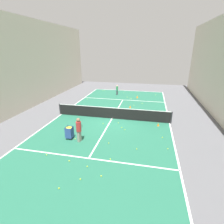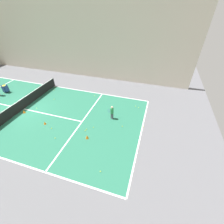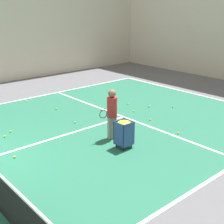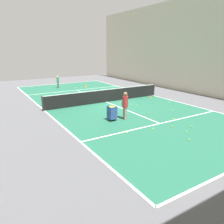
{
  "view_description": "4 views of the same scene",
  "coord_description": "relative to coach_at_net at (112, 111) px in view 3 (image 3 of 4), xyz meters",
  "views": [
    {
      "loc": [
        -3.11,
        14.12,
        5.9
      ],
      "look_at": [
        0.0,
        0.0,
        0.62
      ],
      "focal_mm": 28.0,
      "sensor_mm": 36.0,
      "label": 1
    },
    {
      "loc": [
        -8.54,
        -11.55,
        8.38
      ],
      "look_at": [
        1.17,
        -8.49,
        0.73
      ],
      "focal_mm": 24.0,
      "sensor_mm": 36.0,
      "label": 2
    },
    {
      "loc": [
        8.54,
        -1.93,
        4.25
      ],
      "look_at": [
        1.26,
        4.44,
        0.93
      ],
      "focal_mm": 50.0,
      "sensor_mm": 36.0,
      "label": 3
    },
    {
      "loc": [
        8.54,
        14.81,
        4.13
      ],
      "look_at": [
        2.06,
        4.24,
        0.53
      ],
      "focal_mm": 35.0,
      "sensor_mm": 36.0,
      "label": 4
    }
  ],
  "objects": [
    {
      "name": "tennis_ball_25",
      "position": [
        0.4,
        -0.19,
        -0.93
      ],
      "size": [
        0.07,
        0.07,
        0.07
      ],
      "primitive_type": "sphere",
      "color": "yellow",
      "rests_on": "ground"
    },
    {
      "name": "tennis_ball_21",
      "position": [
        1.26,
        1.96,
        -0.93
      ],
      "size": [
        0.07,
        0.07,
        0.07
      ],
      "primitive_type": "sphere",
      "color": "yellow",
      "rests_on": "ground"
    },
    {
      "name": "tennis_ball_13",
      "position": [
        -2.43,
        -2.71,
        -0.93
      ],
      "size": [
        0.07,
        0.07,
        0.07
      ],
      "primitive_type": "sphere",
      "color": "yellow",
      "rests_on": "ground"
    },
    {
      "name": "tennis_ball_0",
      "position": [
        -0.74,
        4.2,
        -0.93
      ],
      "size": [
        0.07,
        0.07,
        0.07
      ],
      "primitive_type": "sphere",
      "color": "yellow",
      "rests_on": "ground"
    },
    {
      "name": "tennis_ball_9",
      "position": [
        -1.45,
        3.45,
        -0.93
      ],
      "size": [
        0.07,
        0.07,
        0.07
      ],
      "primitive_type": "sphere",
      "color": "yellow",
      "rests_on": "ground"
    },
    {
      "name": "ball_cart",
      "position": [
        0.8,
        -0.2,
        -0.35
      ],
      "size": [
        0.46,
        0.47,
        0.9
      ],
      "color": "#2D478C",
      "rests_on": "ground"
    },
    {
      "name": "line_baseline_far",
      "position": [
        -1.26,
        6.77,
        -0.96
      ],
      "size": [
        9.88,
        0.1,
        0.0
      ],
      "primitive_type": "cube",
      "color": "white",
      "rests_on": "ground"
    },
    {
      "name": "tennis_ball_2",
      "position": [
        -0.29,
        2.23,
        -0.93
      ],
      "size": [
        0.07,
        0.07,
        0.07
      ],
      "primitive_type": "sphere",
      "color": "yellow",
      "rests_on": "ground"
    },
    {
      "name": "line_service_far",
      "position": [
        -1.26,
        1.73,
        -0.96
      ],
      "size": [
        9.88,
        0.1,
        0.0
      ],
      "primitive_type": "cube",
      "color": "white",
      "rests_on": "ground"
    },
    {
      "name": "tennis_ball_28",
      "position": [
        -5.74,
        -0.25,
        -0.93
      ],
      "size": [
        0.07,
        0.07,
        0.07
      ],
      "primitive_type": "sphere",
      "color": "yellow",
      "rests_on": "ground"
    },
    {
      "name": "tennis_ball_22",
      "position": [
        -2.49,
        1.57,
        -0.93
      ],
      "size": [
        0.07,
        0.07,
        0.07
      ],
      "primitive_type": "sphere",
      "color": "yellow",
      "rests_on": "ground"
    },
    {
      "name": "tennis_ball_30",
      "position": [
        -0.79,
        -3.11,
        -0.93
      ],
      "size": [
        0.07,
        0.07,
        0.07
      ],
      "primitive_type": "sphere",
      "color": "yellow",
      "rests_on": "ground"
    },
    {
      "name": "tennis_ball_3",
      "position": [
        -1.44,
        2.47,
        -0.93
      ],
      "size": [
        0.07,
        0.07,
        0.07
      ],
      "primitive_type": "sphere",
      "color": "yellow",
      "rests_on": "ground"
    },
    {
      "name": "tennis_ball_23",
      "position": [
        -3.85,
        0.2,
        -0.93
      ],
      "size": [
        0.07,
        0.07,
        0.07
      ],
      "primitive_type": "sphere",
      "color": "yellow",
      "rests_on": "ground"
    },
    {
      "name": "tennis_ball_11",
      "position": [
        -2.72,
        -2.37,
        -0.93
      ],
      "size": [
        0.07,
        0.07,
        0.07
      ],
      "primitive_type": "sphere",
      "color": "yellow",
      "rests_on": "ground"
    },
    {
      "name": "coach_at_net",
      "position": [
        0.0,
        0.0,
        0.0
      ],
      "size": [
        0.4,
        0.69,
        1.69
      ],
      "rotation": [
        0.0,
        0.0,
        -1.78
      ],
      "color": "gray",
      "rests_on": "ground"
    },
    {
      "name": "tennis_ball_4",
      "position": [
        -2.36,
        3.02,
        -0.93
      ],
      "size": [
        0.07,
        0.07,
        0.07
      ],
      "primitive_type": "sphere",
      "color": "yellow",
      "rests_on": "ground"
    },
    {
      "name": "tennis_ball_29",
      "position": [
        -1.98,
        -0.13,
        -0.93
      ],
      "size": [
        0.07,
        0.07,
        0.07
      ],
      "primitive_type": "sphere",
      "color": "yellow",
      "rests_on": "ground"
    }
  ]
}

